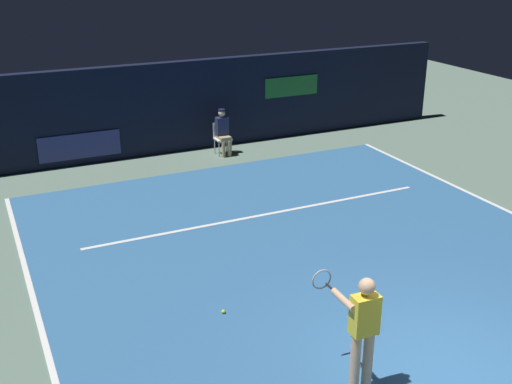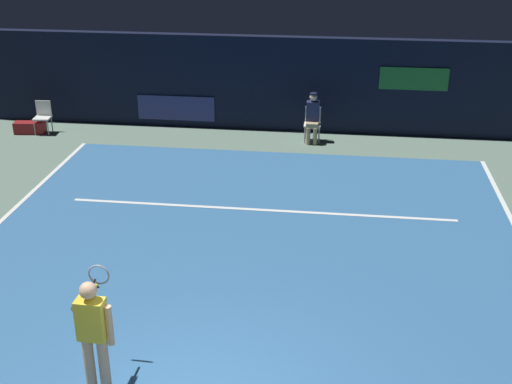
# 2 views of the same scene
# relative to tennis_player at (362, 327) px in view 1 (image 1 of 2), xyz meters

# --- Properties ---
(ground_plane) EXTENTS (33.18, 33.18, 0.00)m
(ground_plane) POSITION_rel_tennis_player_xyz_m (1.39, 3.99, -0.99)
(ground_plane) COLOR slate
(court_surface) EXTENTS (10.35, 10.68, 0.01)m
(court_surface) POSITION_rel_tennis_player_xyz_m (1.39, 3.99, -0.98)
(court_surface) COLOR #336699
(court_surface) RESTS_ON ground
(line_sideline_left) EXTENTS (0.10, 10.68, 0.01)m
(line_sideline_left) POSITION_rel_tennis_player_xyz_m (6.52, 3.99, -0.97)
(line_sideline_left) COLOR white
(line_sideline_left) RESTS_ON court_surface
(line_sideline_right) EXTENTS (0.10, 10.68, 0.01)m
(line_sideline_right) POSITION_rel_tennis_player_xyz_m (-3.73, 3.99, -0.97)
(line_sideline_right) COLOR white
(line_sideline_right) RESTS_ON court_surface
(line_service) EXTENTS (8.07, 0.10, 0.01)m
(line_service) POSITION_rel_tennis_player_xyz_m (1.39, 5.86, -0.97)
(line_service) COLOR white
(line_service) RESTS_ON court_surface
(back_wall) EXTENTS (17.30, 0.33, 2.60)m
(back_wall) POSITION_rel_tennis_player_xyz_m (1.39, 11.24, 0.31)
(back_wall) COLOR black
(back_wall) RESTS_ON ground
(tennis_player) EXTENTS (0.59, 0.94, 1.73)m
(tennis_player) POSITION_rel_tennis_player_xyz_m (0.00, 0.00, 0.00)
(tennis_player) COLOR #DBAD89
(tennis_player) RESTS_ON ground
(line_judge_on_chair) EXTENTS (0.44, 0.53, 1.32)m
(line_judge_on_chair) POSITION_rel_tennis_player_xyz_m (2.25, 10.30, -0.30)
(line_judge_on_chair) COLOR white
(line_judge_on_chair) RESTS_ON ground
(tennis_ball) EXTENTS (0.07, 0.07, 0.07)m
(tennis_ball) POSITION_rel_tennis_player_xyz_m (-0.96, 2.51, -0.94)
(tennis_ball) COLOR #CCE033
(tennis_ball) RESTS_ON court_surface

